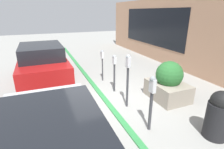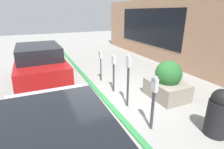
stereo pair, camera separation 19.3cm
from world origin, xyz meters
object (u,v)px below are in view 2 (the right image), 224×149
at_px(parking_meter_second, 128,73).
at_px(parking_meter_fourth, 101,58).
at_px(parking_meter_nearest, 154,95).
at_px(trash_bin, 219,113).
at_px(planter_box, 167,82).
at_px(parked_car_middle, 40,62).
at_px(parking_meter_middle, 114,68).

bearing_deg(parking_meter_second, parking_meter_fourth, -0.66).
height_order(parking_meter_nearest, parking_meter_fourth, parking_meter_nearest).
xyz_separation_m(parking_meter_second, parking_meter_fourth, (2.28, -0.03, -0.10)).
bearing_deg(trash_bin, parking_meter_second, 31.73).
bearing_deg(planter_box, trash_bin, 173.33).
distance_m(parking_meter_second, parked_car_middle, 3.96).
bearing_deg(parking_meter_middle, trash_bin, -159.51).
bearing_deg(parking_meter_second, planter_box, -91.79).
relative_size(parking_meter_nearest, trash_bin, 1.21).
height_order(parking_meter_fourth, trash_bin, parking_meter_fourth).
bearing_deg(trash_bin, planter_box, -6.67).
bearing_deg(planter_box, parking_meter_nearest, 128.27).
xyz_separation_m(parking_meter_fourth, planter_box, (-2.32, -1.44, -0.42)).
xyz_separation_m(parking_meter_nearest, planter_box, (1.16, -1.46, -0.37)).
height_order(parking_meter_second, parked_car_middle, parking_meter_second).
bearing_deg(trash_bin, parking_meter_middle, 20.49).
bearing_deg(parking_meter_fourth, planter_box, -148.24).
relative_size(parking_meter_nearest, planter_box, 1.07).
relative_size(parking_meter_second, trash_bin, 1.41).
bearing_deg(parking_meter_nearest, parking_meter_middle, -1.66).
distance_m(parking_meter_nearest, parking_meter_middle, 2.33).
bearing_deg(parking_meter_middle, parked_car_middle, 46.69).
relative_size(parking_meter_fourth, trash_bin, 1.13).
distance_m(parking_meter_fourth, parked_car_middle, 2.45).
bearing_deg(parking_meter_second, parking_meter_middle, -3.36).
height_order(parking_meter_middle, parking_meter_fourth, parking_meter_middle).
height_order(parking_meter_nearest, parked_car_middle, parked_car_middle).
bearing_deg(parking_meter_nearest, parked_car_middle, 26.26).
height_order(parking_meter_nearest, parking_meter_second, parking_meter_second).
xyz_separation_m(parking_meter_fourth, trash_bin, (-4.27, -1.21, -0.38)).
xyz_separation_m(parking_meter_second, parked_car_middle, (3.28, 2.21, -0.25)).
xyz_separation_m(parking_meter_second, trash_bin, (-2.00, -1.23, -0.48)).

